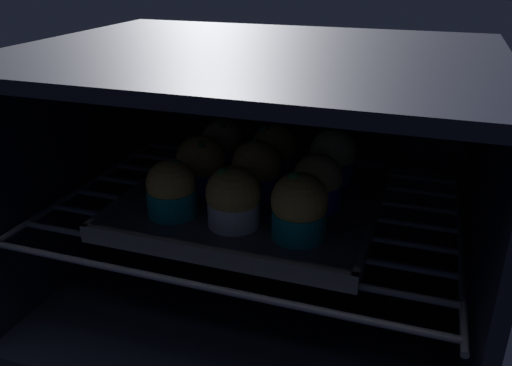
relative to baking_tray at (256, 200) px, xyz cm
name	(u,v)px	position (x,y,z in cm)	size (l,w,h in cm)	color
oven_cavity	(264,176)	(0.00, 3.35, 2.32)	(59.00, 47.00, 37.00)	black
oven_rack	(254,210)	(0.00, -0.89, -1.08)	(54.80, 42.00, 0.80)	#444756
baking_tray	(256,200)	(0.00, 0.00, 0.00)	(33.35, 33.35, 2.20)	#4C4C51
muffin_row0_col0	(172,190)	(-8.51, -8.34, 3.90)	(6.44, 6.44, 7.44)	#0C8C84
muffin_row0_col1	(232,198)	(-0.21, -8.51, 4.03)	(6.81, 6.81, 7.76)	silver
muffin_row0_col2	(299,208)	(8.36, -8.89, 4.33)	(6.74, 6.74, 8.38)	#0C8C84
muffin_row1_col0	(201,164)	(-8.33, 0.34, 4.17)	(7.04, 7.04, 7.84)	#1928B7
muffin_row1_col1	(257,171)	(0.14, 0.16, 4.36)	(6.72, 6.72, 8.36)	#1928B7
muffin_row1_col2	(317,184)	(8.58, -0.28, 3.81)	(6.53, 6.53, 7.37)	#1928B7
muffin_row2_col0	(223,146)	(-8.30, 8.34, 4.24)	(6.44, 6.44, 7.85)	#1928B7
muffin_row2_col1	(272,152)	(-0.19, 8.17, 4.19)	(6.72, 6.72, 8.07)	#1928B7
muffin_row2_col2	(333,158)	(8.77, 8.93, 4.17)	(6.75, 6.75, 7.87)	#1928B7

